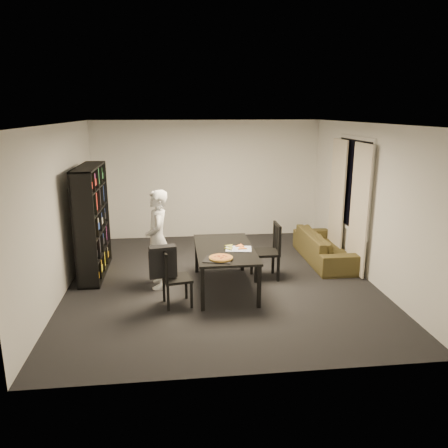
{
  "coord_description": "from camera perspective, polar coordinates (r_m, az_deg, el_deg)",
  "views": [
    {
      "loc": [
        -0.74,
        -6.88,
        2.8
      ],
      "look_at": [
        0.03,
        -0.23,
        1.05
      ],
      "focal_mm": 35.0,
      "sensor_mm": 36.0,
      "label": 1
    }
  ],
  "objects": [
    {
      "name": "person",
      "position": [
        7.06,
        -8.68,
        -2.0
      ],
      "size": [
        0.42,
        0.61,
        1.6
      ],
      "primitive_type": "imported",
      "rotation": [
        0.0,
        0.0,
        -1.5
      ],
      "color": "white",
      "rests_on": "room"
    },
    {
      "name": "chair_left",
      "position": [
        6.43,
        -6.89,
        -6.5
      ],
      "size": [
        0.47,
        0.47,
        0.86
      ],
      "rotation": [
        0.0,
        0.0,
        1.77
      ],
      "color": "black",
      "rests_on": "room"
    },
    {
      "name": "window_pane",
      "position": [
        8.25,
        16.55,
        4.97
      ],
      "size": [
        0.02,
        1.4,
        1.6
      ],
      "primitive_type": "cube",
      "color": "black",
      "rests_on": "room"
    },
    {
      "name": "curtain_left",
      "position": [
        7.81,
        17.25,
        1.79
      ],
      "size": [
        0.03,
        0.7,
        2.25
      ],
      "primitive_type": "cube",
      "color": "beige",
      "rests_on": "room"
    },
    {
      "name": "pizza_slices",
      "position": [
        6.93,
        1.46,
        -3.02
      ],
      "size": [
        0.4,
        0.35,
        0.01
      ],
      "primitive_type": null,
      "rotation": [
        0.0,
        0.0,
        0.11
      ],
      "color": "gold",
      "rests_on": "dining_table"
    },
    {
      "name": "sofa",
      "position": [
        8.55,
        13.06,
        -2.92
      ],
      "size": [
        0.74,
        1.89,
        0.55
      ],
      "primitive_type": "imported",
      "rotation": [
        0.0,
        0.0,
        1.57
      ],
      "color": "#45421B",
      "rests_on": "room"
    },
    {
      "name": "pepperoni_pizza",
      "position": [
        6.39,
        -0.4,
        -4.44
      ],
      "size": [
        0.35,
        0.35,
        0.03
      ],
      "rotation": [
        0.0,
        0.0,
        -0.11
      ],
      "color": "#AA7D31",
      "rests_on": "dining_table"
    },
    {
      "name": "room",
      "position": [
        7.08,
        -0.47,
        2.42
      ],
      "size": [
        5.01,
        5.51,
        2.61
      ],
      "color": "black",
      "rests_on": "ground"
    },
    {
      "name": "bookshelf",
      "position": [
        7.84,
        -16.82,
        0.35
      ],
      "size": [
        0.35,
        1.5,
        1.9
      ],
      "primitive_type": "cube",
      "color": "black",
      "rests_on": "room"
    },
    {
      "name": "baking_tray",
      "position": [
        6.38,
        -0.79,
        -4.66
      ],
      "size": [
        0.47,
        0.41,
        0.01
      ],
      "primitive_type": "cube",
      "rotation": [
        0.0,
        0.0,
        -0.27
      ],
      "color": "black",
      "rests_on": "dining_table"
    },
    {
      "name": "draped_jacket",
      "position": [
        6.34,
        -7.99,
        -4.75
      ],
      "size": [
        0.41,
        0.24,
        0.47
      ],
      "rotation": [
        0.0,
        0.0,
        1.77
      ],
      "color": "black",
      "rests_on": "chair_left"
    },
    {
      "name": "window_frame",
      "position": [
        8.25,
        16.52,
        4.97
      ],
      "size": [
        0.03,
        1.52,
        1.72
      ],
      "primitive_type": "cube",
      "color": "white",
      "rests_on": "room"
    },
    {
      "name": "dining_table",
      "position": [
        6.95,
        0.09,
        -3.62
      ],
      "size": [
        0.91,
        1.64,
        0.68
      ],
      "color": "black",
      "rests_on": "room"
    },
    {
      "name": "chair_right",
      "position": [
        7.46,
        6.08,
        -3.02
      ],
      "size": [
        0.45,
        0.45,
        0.96
      ],
      "rotation": [
        0.0,
        0.0,
        -1.56
      ],
      "color": "black",
      "rests_on": "room"
    },
    {
      "name": "curtain_right",
      "position": [
        8.75,
        14.56,
        3.3
      ],
      "size": [
        0.03,
        0.7,
        2.25
      ],
      "primitive_type": "cube",
      "color": "beige",
      "rests_on": "room"
    },
    {
      "name": "kitchen_towel",
      "position": [
        6.87,
        1.92,
        -3.26
      ],
      "size": [
        0.44,
        0.36,
        0.01
      ],
      "primitive_type": "cube",
      "rotation": [
        0.0,
        0.0,
        -0.15
      ],
      "color": "white",
      "rests_on": "dining_table"
    }
  ]
}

